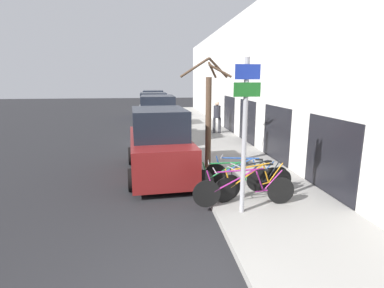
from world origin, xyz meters
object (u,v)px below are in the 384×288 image
Objects in this scene: bicycle_1 at (254,183)px; street_tree at (209,115)px; parked_car_0 at (159,145)px; parked_car_1 at (158,122)px; bicycle_2 at (255,181)px; parked_car_3 at (154,105)px; parked_car_2 at (154,112)px; bicycle_3 at (230,178)px; bicycle_4 at (244,175)px; signpost at (245,130)px; pedestrian_near at (217,115)px; bicycle_0 at (244,190)px.

street_tree reaches higher than bicycle_1.
parked_car_0 is 1.02× the size of parked_car_1.
parked_car_3 reaches higher than bicycle_2.
parked_car_0 is 10.65m from parked_car_2.
parked_car_2 is at bearing 17.39° from bicycle_3.
parked_car_1 reaches higher than bicycle_2.
street_tree is at bearing 37.74° from bicycle_4.
parked_car_2 reaches higher than parked_car_0.
parked_car_0 is at bearing 25.63° from bicycle_1.
signpost is 1.92× the size of pedestrian_near.
parked_car_2 is at bearing -7.46° from bicycle_2.
bicycle_1 is 8.38m from parked_car_1.
bicycle_4 is at bearing -56.69° from bicycle_3.
signpost is 1.65× the size of bicycle_4.
pedestrian_near is at bearing -47.60° from parked_car_2.
bicycle_4 is at bearing -44.70° from parked_car_0.
bicycle_4 is 12.87m from parked_car_2.
parked_car_2 is 5.41m from parked_car_3.
parked_car_0 is 16.06m from parked_car_3.
signpost is at bearing 128.21° from bicycle_2.
parked_car_3 is at bearing 86.29° from parked_car_0.
street_tree is at bearing 1.75° from parked_car_0.
parked_car_1 is at bearing 85.23° from parked_car_0.
parked_car_2 reaches higher than bicycle_3.
parked_car_3 is at bearing 95.29° from signpost.
parked_car_1 is (-2.27, 8.05, 0.54)m from bicycle_1.
pedestrian_near is 7.00m from street_tree.
parked_car_1 reaches higher than bicycle_1.
parked_car_1 is at bearing -89.13° from parked_car_2.
parked_car_0 is 1.26× the size of street_tree.
bicycle_1 is 1.10× the size of bicycle_3.
parked_car_1 reaches higher than bicycle_4.
bicycle_0 is 0.57× the size of parked_car_3.
bicycle_0 reaches higher than bicycle_2.
parked_car_2 is (-0.08, 10.65, 0.03)m from parked_car_0.
parked_car_2 is at bearing 86.62° from parked_car_0.
parked_car_0 is at bearing -91.06° from parked_car_1.
parked_car_3 is at bearing 88.52° from parked_car_2.
bicycle_0 is at bearing 123.13° from bicycle_1.
street_tree is at bearing 91.45° from signpost.
signpost is at bearing -176.73° from bicycle_4.
pedestrian_near is at bearing 24.52° from parked_car_1.
parked_car_2 is at bearing -5.04° from bicycle_1.
bicycle_3 is at bearing 29.10° from bicycle_1.
street_tree is (1.69, 0.16, 0.98)m from parked_car_0.
signpost reaches higher than bicycle_1.
parked_car_0 is at bearing -90.52° from parked_car_2.
bicycle_3 is at bearing 6.15° from bicycle_0.
signpost is at bearing -83.93° from parked_car_3.
bicycle_3 is 2.92m from parked_car_0.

